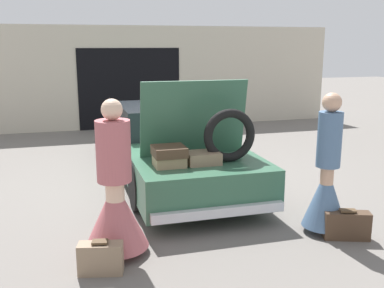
{
  "coord_description": "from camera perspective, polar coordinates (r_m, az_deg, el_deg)",
  "views": [
    {
      "loc": [
        -1.76,
        -7.6,
        2.32
      ],
      "look_at": [
        0.0,
        -1.45,
        0.88
      ],
      "focal_mm": 42.0,
      "sensor_mm": 36.0,
      "label": 1
    }
  ],
  "objects": [
    {
      "name": "suitcase_beside_right_person",
      "position": [
        5.81,
        19.05,
        -9.73
      ],
      "size": [
        0.57,
        0.34,
        0.37
      ],
      "color": "#473323",
      "rests_on": "ground_plane"
    },
    {
      "name": "suitcase_beside_left_person",
      "position": [
        4.84,
        -11.52,
        -14.03
      ],
      "size": [
        0.48,
        0.28,
        0.36
      ],
      "color": "#8C7259",
      "rests_on": "ground_plane"
    },
    {
      "name": "garage_wall_back",
      "position": [
        12.63,
        -7.97,
        8.31
      ],
      "size": [
        12.0,
        0.14,
        2.8
      ],
      "color": "beige",
      "rests_on": "ground_plane"
    },
    {
      "name": "ground_plane",
      "position": [
        8.14,
        -2.8,
        -3.91
      ],
      "size": [
        40.0,
        40.0,
        0.0
      ],
      "primitive_type": "plane",
      "color": "slate"
    },
    {
      "name": "car",
      "position": [
        8.0,
        -2.85,
        -0.04
      ],
      "size": [
        1.85,
        5.35,
        1.82
      ],
      "color": "#336047",
      "rests_on": "ground_plane"
    },
    {
      "name": "person_right",
      "position": [
        5.78,
        16.7,
        -4.82
      ],
      "size": [
        0.55,
        0.55,
        1.75
      ],
      "rotation": [
        0.0,
        0.0,
        1.78
      ],
      "color": "tan",
      "rests_on": "ground_plane"
    },
    {
      "name": "person_left",
      "position": [
        5.06,
        -9.7,
        -7.15
      ],
      "size": [
        0.72,
        0.72,
        1.75
      ],
      "rotation": [
        0.0,
        0.0,
        -1.45
      ],
      "color": "beige",
      "rests_on": "ground_plane"
    }
  ]
}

